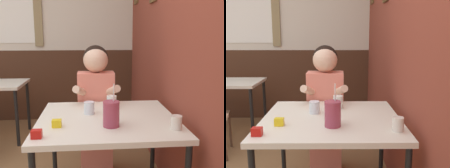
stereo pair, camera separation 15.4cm
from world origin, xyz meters
TOP-DOWN VIEW (x-y plane):
  - brick_wall_right at (1.42, 1.25)m, footprint 0.08×4.50m
  - back_wall at (-0.01, 2.53)m, footprint 5.79×0.09m
  - main_table at (0.85, 0.32)m, footprint 0.99×0.90m
  - person_seated at (0.78, 0.89)m, footprint 0.42×0.42m
  - cocktail_pitcher at (0.86, 0.13)m, footprint 0.11×0.11m
  - glass_near_pitcher at (0.72, 0.41)m, footprint 0.08×0.08m
  - glass_center at (0.90, 0.55)m, footprint 0.08×0.08m
  - glass_far_side at (1.27, 0.04)m, footprint 0.07×0.07m
  - condiment_ketchup at (0.41, -0.03)m, footprint 0.06×0.04m
  - condiment_mustard at (0.51, 0.15)m, footprint 0.06×0.04m

SIDE VIEW (x-z plane):
  - main_table at x=0.85m, z-range 0.30..1.04m
  - person_seated at x=0.78m, z-range 0.06..1.29m
  - condiment_ketchup at x=0.41m, z-range 0.73..0.78m
  - condiment_mustard at x=0.51m, z-range 0.73..0.78m
  - glass_far_side at x=1.27m, z-range 0.73..0.82m
  - glass_near_pitcher at x=0.72m, z-range 0.73..0.83m
  - glass_center at x=0.90m, z-range 0.73..0.84m
  - cocktail_pitcher at x=0.86m, z-range 0.67..0.96m
  - brick_wall_right at x=1.42m, z-range 0.00..2.70m
  - back_wall at x=-0.01m, z-range 0.01..2.71m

